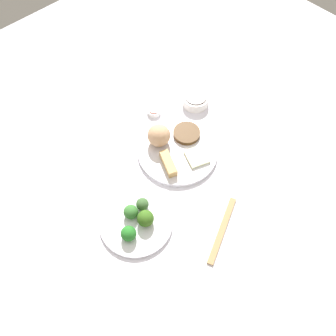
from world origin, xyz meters
The scene contains 16 objects.
tabletop centered at (0.00, 0.00, 0.01)m, with size 2.20×2.20×0.02m, color white.
main_plate centered at (0.06, -0.01, 0.03)m, with size 0.28×0.28×0.02m, color white.
rice_scoop centered at (0.13, 0.01, 0.08)m, with size 0.08×0.08×0.08m, color tan.
spring_roll centered at (0.03, 0.06, 0.05)m, with size 0.10×0.03×0.03m, color tan.
crab_rangoon_wonton centered at (-0.01, -0.04, 0.04)m, with size 0.08×0.07×0.01m, color beige.
stir_fry_heap centered at (0.08, -0.08, 0.04)m, with size 0.10×0.10×0.02m, color #4C3116.
broccoli_plate centered at (-0.05, 0.27, 0.03)m, with size 0.23×0.23×0.01m, color white.
broccoli_floret_0 centered at (-0.07, 0.32, 0.06)m, with size 0.05×0.05×0.05m, color #246F23.
broccoli_floret_1 centered at (-0.07, 0.25, 0.06)m, with size 0.05×0.05×0.05m, color #35601A.
broccoli_floret_2 centered at (-0.02, 0.27, 0.06)m, with size 0.05×0.05×0.05m, color #36712F.
broccoli_floret_3 centered at (-0.02, 0.22, 0.05)m, with size 0.04×0.04×0.04m, color #3A5F30.
soy_sauce_bowl centered at (0.17, -0.22, 0.04)m, with size 0.10×0.10×0.04m, color white.
soy_sauce_bowl_liquid centered at (0.17, -0.22, 0.06)m, with size 0.08×0.08×0.00m, color black.
sauce_ramekin_sweet_and_sour centered at (0.25, -0.07, 0.03)m, with size 0.05×0.05×0.02m, color white.
sauce_ramekin_sweet_and_sour_liquid centered at (0.25, -0.07, 0.04)m, with size 0.04×0.04×0.00m, color red.
chopsticks_pair centered at (-0.25, 0.09, 0.02)m, with size 0.23×0.02×0.01m, color #A8814F.
Camera 1 is at (-0.41, 0.47, 1.04)m, focal length 36.30 mm.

